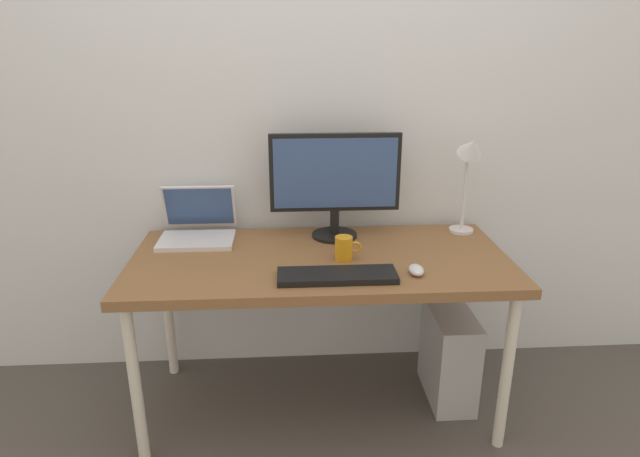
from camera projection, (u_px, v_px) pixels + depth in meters
The scene contains 10 objects.
ground_plane at pixel (320, 404), 2.44m from camera, with size 6.00×6.00×0.00m, color #4C4742.
back_wall at pixel (314, 99), 2.40m from camera, with size 4.40×0.04×2.60m, color silver.
desk at pixel (320, 270), 2.22m from camera, with size 1.53×0.72×0.72m.
monitor at pixel (335, 179), 2.33m from camera, with size 0.56×0.20×0.46m.
laptop at pixel (198, 226), 2.39m from camera, with size 0.32×0.29×0.22m.
desk_lamp at pixel (470, 163), 2.35m from camera, with size 0.11×0.16×0.46m.
keyboard at pixel (337, 276), 2.00m from camera, with size 0.44×0.14×0.02m, color black.
mouse at pixel (416, 270), 2.03m from camera, with size 0.06×0.09×0.03m, color silver.
coffee_mug at pixel (344, 248), 2.16m from camera, with size 0.11×0.07×0.10m.
computer_tower at pixel (449, 355), 2.44m from camera, with size 0.18×0.36×0.42m, color #B2B2B7.
Camera 1 is at (-0.13, -2.04, 1.56)m, focal length 30.48 mm.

